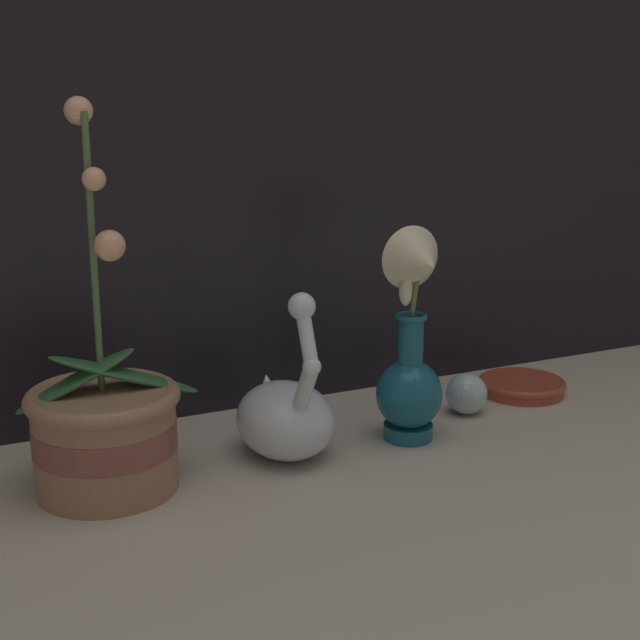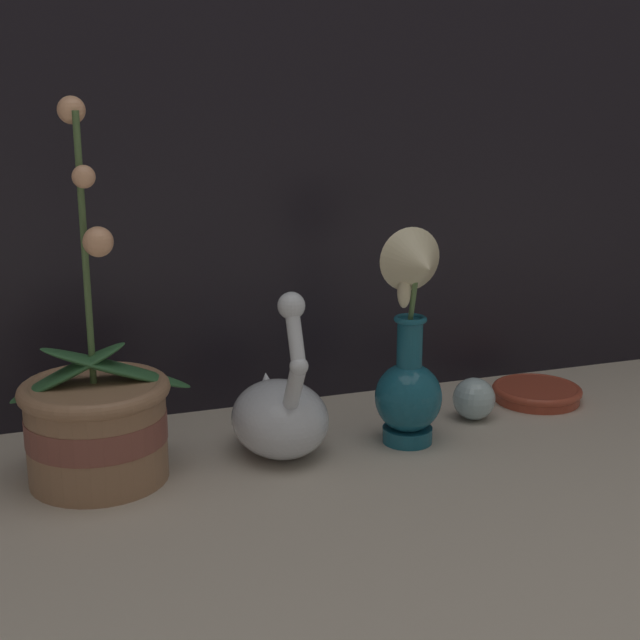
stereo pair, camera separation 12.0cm
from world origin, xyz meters
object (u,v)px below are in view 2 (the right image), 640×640
at_px(orchid_potted_plant, 96,419).
at_px(blue_vase, 412,357).
at_px(swan_figurine, 279,412).
at_px(glass_sphere, 474,399).
at_px(amber_dish, 537,392).

xyz_separation_m(orchid_potted_plant, blue_vase, (0.41, -0.02, 0.04)).
bearing_deg(orchid_potted_plant, swan_figurine, 0.85).
height_order(swan_figurine, glass_sphere, swan_figurine).
relative_size(swan_figurine, amber_dish, 1.69).
bearing_deg(orchid_potted_plant, glass_sphere, 3.18).
distance_m(orchid_potted_plant, blue_vase, 0.41).
xyz_separation_m(swan_figurine, blue_vase, (0.18, -0.03, 0.07)).
bearing_deg(orchid_potted_plant, blue_vase, -3.34).
xyz_separation_m(orchid_potted_plant, amber_dish, (0.66, 0.07, -0.06)).
bearing_deg(swan_figurine, blue_vase, -8.84).
height_order(glass_sphere, amber_dish, glass_sphere).
distance_m(glass_sphere, amber_dish, 0.14).
bearing_deg(glass_sphere, blue_vase, -157.15).
relative_size(glass_sphere, amber_dish, 0.45).
xyz_separation_m(blue_vase, amber_dish, (0.26, 0.09, -0.11)).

